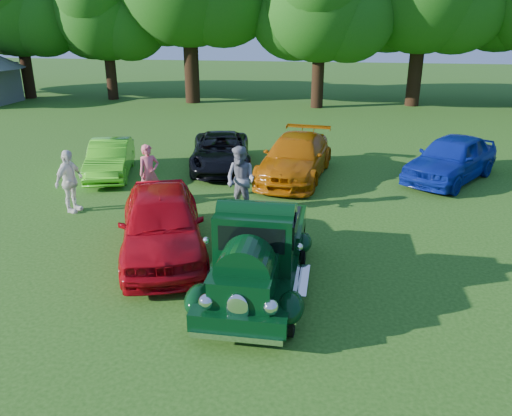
% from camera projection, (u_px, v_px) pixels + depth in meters
% --- Properties ---
extents(ground, '(120.00, 120.00, 0.00)m').
position_uv_depth(ground, '(247.00, 284.00, 10.74)').
color(ground, '#224D11').
rests_on(ground, ground).
extents(hero_pickup, '(2.18, 4.69, 1.83)m').
position_uv_depth(hero_pickup, '(258.00, 253.00, 10.33)').
color(hero_pickup, black).
rests_on(hero_pickup, ground).
extents(red_convertible, '(3.45, 5.12, 1.62)m').
position_uv_depth(red_convertible, '(162.00, 223.00, 11.84)').
color(red_convertible, '#AD0710').
rests_on(red_convertible, ground).
extents(back_car_lime, '(2.41, 4.10, 1.28)m').
position_uv_depth(back_car_lime, '(110.00, 159.00, 17.91)').
color(back_car_lime, '#43C119').
rests_on(back_car_lime, ground).
extents(back_car_black, '(3.08, 5.02, 1.30)m').
position_uv_depth(back_car_black, '(221.00, 152.00, 18.83)').
color(back_car_black, black).
rests_on(back_car_black, ground).
extents(back_car_orange, '(2.67, 5.31, 1.48)m').
position_uv_depth(back_car_orange, '(295.00, 157.00, 17.68)').
color(back_car_orange, '#BA5D06').
rests_on(back_car_orange, ground).
extents(back_car_blue, '(4.14, 4.91, 1.58)m').
position_uv_depth(back_car_blue, '(451.00, 158.00, 17.38)').
color(back_car_blue, '#0D2192').
rests_on(back_car_blue, ground).
extents(spectator_pink, '(0.77, 0.75, 1.79)m').
position_uv_depth(spectator_pink, '(149.00, 173.00, 15.34)').
color(spectator_pink, '#E85F6E').
rests_on(spectator_pink, ground).
extents(spectator_grey, '(1.19, 1.10, 1.97)m').
position_uv_depth(spectator_grey, '(241.00, 180.00, 14.39)').
color(spectator_grey, gray).
rests_on(spectator_grey, ground).
extents(spectator_white, '(0.65, 1.15, 1.86)m').
position_uv_depth(spectator_white, '(69.00, 181.00, 14.46)').
color(spectator_white, white).
rests_on(spectator_white, ground).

